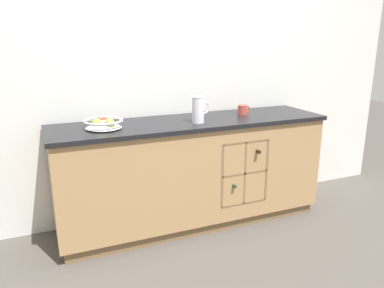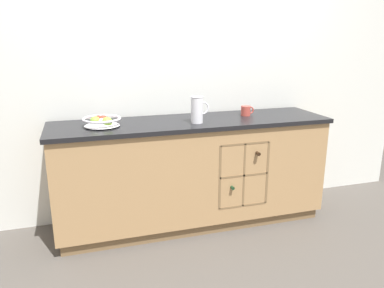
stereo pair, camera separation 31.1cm
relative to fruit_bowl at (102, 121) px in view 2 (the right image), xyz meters
The scene contains 6 objects.
ground_plane 1.20m from the fruit_bowl, ahead, with size 14.00×14.00×0.00m, color #4C4742.
back_wall 0.87m from the fruit_bowl, 26.93° to the left, with size 4.65×0.06×2.55m, color silver.
kitchen_island 0.88m from the fruit_bowl, ahead, with size 2.29×0.61×0.92m.
fruit_bowl is the anchor object (origin of this frame).
white_pitcher 0.74m from the fruit_bowl, ahead, with size 0.15×0.10×0.21m.
ceramic_mug 1.23m from the fruit_bowl, ahead, with size 0.12×0.08×0.08m.
Camera 2 is at (-0.88, -2.87, 1.56)m, focal length 35.00 mm.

